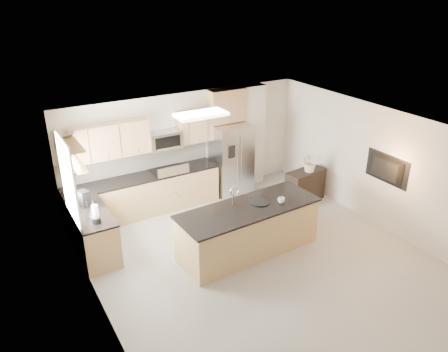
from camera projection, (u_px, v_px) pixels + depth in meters
floor at (261, 260)px, 8.40m from camera, size 6.50×6.50×0.00m
ceiling at (266, 132)px, 7.34m from camera, size 6.00×6.50×0.02m
wall_back at (185, 146)px, 10.43m from camera, size 6.00×0.02×2.60m
wall_front at (417, 307)px, 5.31m from camera, size 6.00×0.02×2.60m
wall_left at (98, 247)px, 6.49m from camera, size 0.02×6.50×2.60m
wall_right at (379, 168)px, 9.25m from camera, size 0.02×6.50×2.60m
back_counter at (144, 194)px, 9.95m from camera, size 3.55×0.66×1.44m
left_counter at (93, 233)px, 8.44m from camera, size 0.66×1.50×0.92m
range at (169, 188)px, 10.23m from camera, size 0.76×0.64×1.14m
upper_cabinets at (133, 137)px, 9.48m from camera, size 3.50×0.33×0.75m
microwave at (165, 140)px, 9.86m from camera, size 0.76×0.40×0.40m
refrigerator at (231, 159)px, 10.79m from camera, size 0.92×0.78×1.78m
partition_column at (252, 136)px, 11.15m from camera, size 0.60×0.30×2.60m
window at (68, 181)px, 7.81m from camera, size 0.04×1.15×1.65m
shelf_lower at (72, 162)px, 7.83m from camera, size 0.30×1.20×0.04m
shelf_upper at (69, 143)px, 7.68m from camera, size 0.30×1.20×0.04m
ceiling_fixture at (201, 114)px, 8.43m from camera, size 1.00×0.50×0.06m
island at (248, 229)px, 8.52m from camera, size 2.88×1.15×1.40m
credenza at (305, 186)px, 10.52m from camera, size 1.05×0.55×0.80m
cup at (281, 200)px, 8.46m from camera, size 0.18×0.18×0.11m
platter at (260, 202)px, 8.47m from camera, size 0.37×0.37×0.02m
blender at (96, 215)px, 7.83m from camera, size 0.15×0.15×0.36m
kettle at (94, 209)px, 8.13m from camera, size 0.22×0.22×0.28m
coffee_maker at (84, 199)px, 8.43m from camera, size 0.22×0.25×0.32m
bowl at (65, 134)px, 7.88m from camera, size 0.53×0.53×0.10m
flower_vase at (311, 157)px, 10.18m from camera, size 0.77×0.70×0.73m
television at (384, 169)px, 9.03m from camera, size 0.14×1.08×0.62m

